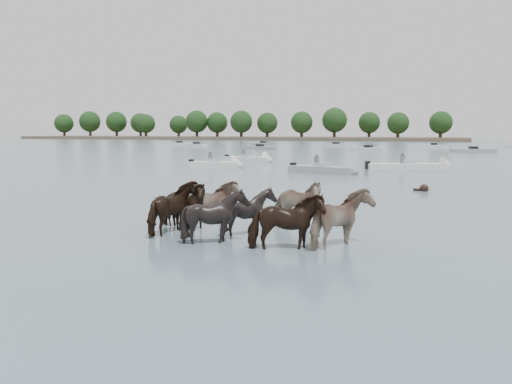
% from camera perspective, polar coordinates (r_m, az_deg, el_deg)
% --- Properties ---
extents(ground, '(400.00, 400.00, 0.00)m').
position_cam_1_polar(ground, '(13.36, -1.97, -5.54)').
color(ground, slate).
rests_on(ground, ground).
extents(shoreline, '(160.00, 30.00, 1.00)m').
position_cam_1_polar(shoreline, '(178.58, -3.49, 6.18)').
color(shoreline, '#4C4233').
rests_on(shoreline, ground).
extents(pony_herd, '(6.66, 4.59, 1.62)m').
position_cam_1_polar(pony_herd, '(13.90, -1.56, -2.40)').
color(pony_herd, black).
rests_on(pony_herd, ground).
extents(swimming_pony, '(0.72, 0.44, 0.44)m').
position_cam_1_polar(swimming_pony, '(25.59, 18.53, 0.34)').
color(swimming_pony, black).
rests_on(swimming_pony, ground).
extents(motorboat_a, '(4.60, 2.54, 1.92)m').
position_cam_1_polar(motorboat_a, '(40.01, -3.75, 3.13)').
color(motorboat_a, silver).
rests_on(motorboat_a, ground).
extents(motorboat_b, '(5.31, 2.59, 1.92)m').
position_cam_1_polar(motorboat_b, '(34.75, 8.67, 2.48)').
color(motorboat_b, gray).
rests_on(motorboat_b, ground).
extents(motorboat_c, '(6.70, 4.00, 1.92)m').
position_cam_1_polar(motorboat_c, '(39.82, 18.07, 2.77)').
color(motorboat_c, silver).
rests_on(motorboat_c, ground).
extents(motorboat_f, '(5.06, 1.85, 1.92)m').
position_cam_1_polar(motorboat_f, '(47.22, -0.17, 3.72)').
color(motorboat_f, silver).
rests_on(motorboat_f, ground).
extents(distant_flotilla, '(105.81, 29.35, 0.93)m').
position_cam_1_polar(distant_flotilla, '(87.17, 19.33, 4.83)').
color(distant_flotilla, silver).
rests_on(distant_flotilla, ground).
extents(treeline, '(149.36, 20.23, 10.88)m').
position_cam_1_polar(treeline, '(179.47, -5.15, 7.91)').
color(treeline, '#382619').
rests_on(treeline, ground).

